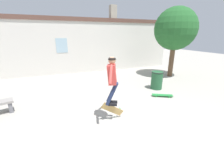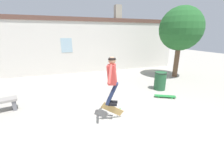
{
  "view_description": "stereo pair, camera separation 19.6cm",
  "coord_description": "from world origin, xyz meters",
  "px_view_note": "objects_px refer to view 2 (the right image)",
  "views": [
    {
      "loc": [
        -1.95,
        -3.3,
        2.58
      ],
      "look_at": [
        -0.4,
        0.59,
        1.19
      ],
      "focal_mm": 24.0,
      "sensor_mm": 36.0,
      "label": 1
    },
    {
      "loc": [
        -1.76,
        -3.36,
        2.58
      ],
      "look_at": [
        -0.4,
        0.59,
        1.19
      ],
      "focal_mm": 24.0,
      "sensor_mm": 36.0,
      "label": 2
    }
  ],
  "objects_px": {
    "skater": "(112,77)",
    "skateboard_flipping": "(112,109)",
    "tree_right": "(181,29)",
    "trash_bin": "(160,80)",
    "skateboard_resting": "(165,96)"
  },
  "relations": [
    {
      "from": "tree_right",
      "to": "skateboard_resting",
      "type": "relative_size",
      "value": 4.78
    },
    {
      "from": "trash_bin",
      "to": "skater",
      "type": "bearing_deg",
      "value": -149.33
    },
    {
      "from": "trash_bin",
      "to": "skateboard_resting",
      "type": "relative_size",
      "value": 1.0
    },
    {
      "from": "trash_bin",
      "to": "skateboard_resting",
      "type": "distance_m",
      "value": 1.09
    },
    {
      "from": "trash_bin",
      "to": "skateboard_flipping",
      "type": "xyz_separation_m",
      "value": [
        -3.09,
        -1.85,
        -0.1
      ]
    },
    {
      "from": "tree_right",
      "to": "skateboard_resting",
      "type": "bearing_deg",
      "value": -136.28
    },
    {
      "from": "trash_bin",
      "to": "skater",
      "type": "relative_size",
      "value": 0.59
    },
    {
      "from": "tree_right",
      "to": "skateboard_resting",
      "type": "height_order",
      "value": "tree_right"
    },
    {
      "from": "skater",
      "to": "skateboard_flipping",
      "type": "height_order",
      "value": "skater"
    },
    {
      "from": "trash_bin",
      "to": "skateboard_flipping",
      "type": "distance_m",
      "value": 3.6
    },
    {
      "from": "tree_right",
      "to": "skater",
      "type": "relative_size",
      "value": 2.83
    },
    {
      "from": "tree_right",
      "to": "trash_bin",
      "type": "relative_size",
      "value": 4.77
    },
    {
      "from": "skateboard_flipping",
      "to": "tree_right",
      "type": "bearing_deg",
      "value": 29.84
    },
    {
      "from": "skater",
      "to": "skateboard_flipping",
      "type": "xyz_separation_m",
      "value": [
        0.01,
        -0.01,
        -1.05
      ]
    },
    {
      "from": "skateboard_resting",
      "to": "skateboard_flipping",
      "type": "bearing_deg",
      "value": -132.64
    }
  ]
}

